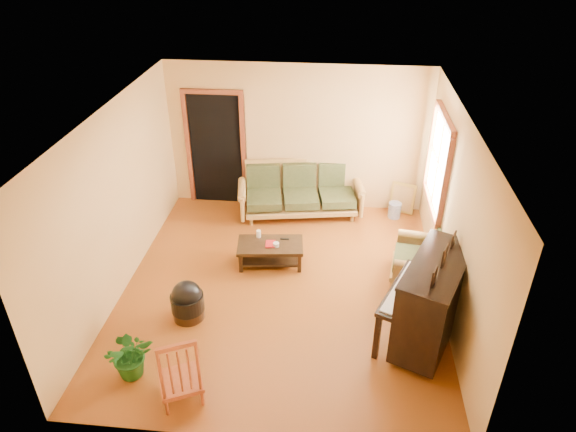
# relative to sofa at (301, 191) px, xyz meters

# --- Properties ---
(floor) EXTENTS (5.00, 5.00, 0.00)m
(floor) POSITION_rel_sofa_xyz_m (-0.10, -2.13, -0.46)
(floor) COLOR #67300D
(floor) RESTS_ON ground
(doorway) EXTENTS (1.08, 0.16, 2.05)m
(doorway) POSITION_rel_sofa_xyz_m (-1.55, 0.35, 0.57)
(doorway) COLOR black
(doorway) RESTS_ON floor
(window) EXTENTS (0.12, 1.36, 1.46)m
(window) POSITION_rel_sofa_xyz_m (2.11, -0.83, 1.04)
(window) COLOR white
(window) RESTS_ON right_wall
(sofa) EXTENTS (2.26, 1.24, 0.92)m
(sofa) POSITION_rel_sofa_xyz_m (0.00, 0.00, 0.00)
(sofa) COLOR #A57A3C
(sofa) RESTS_ON floor
(coffee_table) EXTENTS (1.04, 0.64, 0.36)m
(coffee_table) POSITION_rel_sofa_xyz_m (-0.34, -1.55, -0.28)
(coffee_table) COLOR black
(coffee_table) RESTS_ON floor
(armchair) EXTENTS (0.93, 0.96, 0.85)m
(armchair) POSITION_rel_sofa_xyz_m (1.84, -1.72, -0.03)
(armchair) COLOR #A57A3C
(armchair) RESTS_ON floor
(piano) EXTENTS (1.29, 1.58, 1.21)m
(piano) POSITION_rel_sofa_xyz_m (1.84, -2.99, 0.15)
(piano) COLOR black
(piano) RESTS_ON floor
(footstool) EXTENTS (0.57, 0.57, 0.42)m
(footstool) POSITION_rel_sofa_xyz_m (-1.27, -2.87, -0.25)
(footstool) COLOR black
(footstool) RESTS_ON floor
(red_chair) EXTENTS (0.62, 0.64, 0.97)m
(red_chair) POSITION_rel_sofa_xyz_m (-0.99, -4.16, 0.03)
(red_chair) COLOR brown
(red_chair) RESTS_ON floor
(leaning_frame) EXTENTS (0.44, 0.25, 0.58)m
(leaning_frame) POSITION_rel_sofa_xyz_m (1.81, 0.25, -0.17)
(leaning_frame) COLOR gold
(leaning_frame) RESTS_ON floor
(ceramic_crock) EXTENTS (0.29, 0.29, 0.28)m
(ceramic_crock) POSITION_rel_sofa_xyz_m (1.67, 0.06, -0.32)
(ceramic_crock) COLOR #324F96
(ceramic_crock) RESTS_ON floor
(potted_plant) EXTENTS (0.69, 0.65, 0.61)m
(potted_plant) POSITION_rel_sofa_xyz_m (-1.65, -3.89, -0.15)
(potted_plant) COLOR #195217
(potted_plant) RESTS_ON floor
(book) EXTENTS (0.17, 0.21, 0.02)m
(book) POSITION_rel_sofa_xyz_m (-0.40, -1.57, -0.09)
(book) COLOR maroon
(book) RESTS_ON coffee_table
(candle) EXTENTS (0.09, 0.09, 0.12)m
(candle) POSITION_rel_sofa_xyz_m (-0.54, -1.38, -0.04)
(candle) COLOR white
(candle) RESTS_ON coffee_table
(glass_jar) EXTENTS (0.11, 0.11, 0.06)m
(glass_jar) POSITION_rel_sofa_xyz_m (-0.24, -1.61, -0.07)
(glass_jar) COLOR silver
(glass_jar) RESTS_ON coffee_table
(remote) EXTENTS (0.14, 0.04, 0.01)m
(remote) POSITION_rel_sofa_xyz_m (-0.13, -1.40, -0.09)
(remote) COLOR black
(remote) RESTS_ON coffee_table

